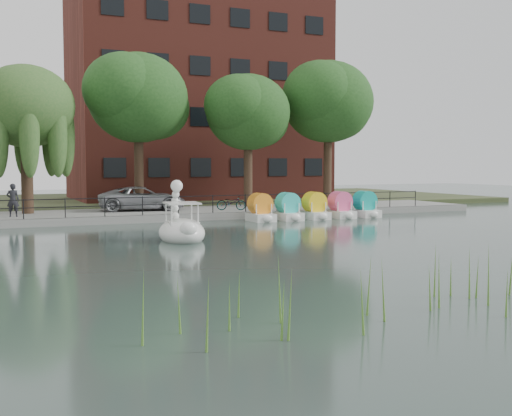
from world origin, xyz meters
TOP-DOWN VIEW (x-y plane):
  - ground_plane at (0.00, 0.00)m, footprint 120.00×120.00m
  - promenade at (0.00, 16.00)m, footprint 40.00×6.00m
  - kerb at (0.00, 13.05)m, footprint 40.00×0.25m
  - land_strip at (0.00, 30.00)m, footprint 60.00×22.00m
  - railing at (0.00, 13.25)m, footprint 32.00×0.05m
  - apartment_building at (7.00, 29.97)m, footprint 20.00×10.07m
  - willow_mid at (-7.50, 17.00)m, footprint 5.32×5.32m
  - broadleaf_center at (-1.00, 18.00)m, footprint 6.00×6.00m
  - broadleaf_right at (6.00, 17.50)m, footprint 5.40×5.40m
  - broadleaf_far at (12.50, 18.50)m, footprint 6.30×6.30m
  - minivan at (-1.17, 16.63)m, footprint 3.42×6.11m
  - bicycle at (3.70, 14.72)m, footprint 1.23×1.82m
  - pedestrian at (-8.38, 14.98)m, footprint 0.78×0.59m
  - swan_boat at (-2.52, 4.78)m, footprint 2.12×3.09m
  - pedal_boat_row at (7.48, 11.38)m, footprint 7.95×1.70m

SIDE VIEW (x-z plane):
  - ground_plane at x=0.00m, z-range 0.00..0.00m
  - land_strip at x=0.00m, z-range 0.00..0.36m
  - promenade at x=0.00m, z-range 0.00..0.40m
  - kerb at x=0.00m, z-range 0.00..0.40m
  - swan_boat at x=-2.52m, z-range -0.69..1.78m
  - pedal_boat_row at x=7.48m, z-range -0.09..1.31m
  - bicycle at x=3.70m, z-range 0.40..1.40m
  - railing at x=0.00m, z-range 0.65..1.65m
  - minivan at x=-1.17m, z-range 0.40..2.01m
  - pedestrian at x=-8.38m, z-range 0.40..2.38m
  - willow_mid at x=-7.50m, z-range 2.17..10.32m
  - broadleaf_right at x=6.00m, z-range 2.22..10.55m
  - broadleaf_center at x=-1.00m, z-range 2.44..11.69m
  - broadleaf_far at x=12.50m, z-range 2.54..12.25m
  - apartment_building at x=7.00m, z-range 0.36..18.36m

